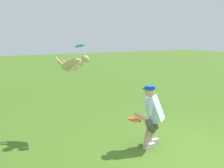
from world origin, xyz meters
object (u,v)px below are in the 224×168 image
at_px(person, 152,114).
at_px(dog, 73,64).
at_px(frisbee_held, 134,120).
at_px(frisbee_flying, 80,46).

relative_size(person, dog, 1.50).
bearing_deg(person, frisbee_held, 38.35).
bearing_deg(dog, frisbee_flying, 22.64).
bearing_deg(frisbee_flying, frisbee_held, 111.86).
bearing_deg(frisbee_held, frisbee_flying, -68.14).
distance_m(person, dog, 2.16).
height_order(person, frisbee_flying, frisbee_flying).
bearing_deg(dog, frisbee_held, -7.20).
xyz_separation_m(person, frisbee_flying, (0.93, -1.51, 1.39)).
bearing_deg(dog, person, 1.43).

